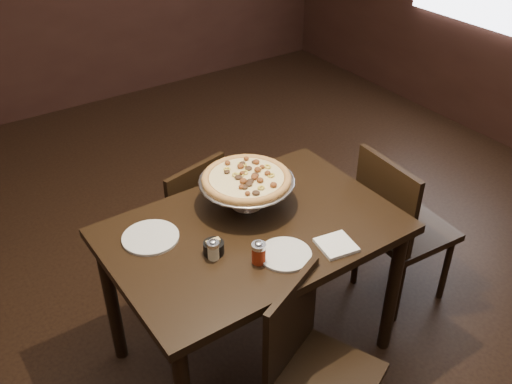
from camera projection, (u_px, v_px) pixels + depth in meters
room at (274, 109)px, 2.19m from camera, size 6.04×7.04×2.84m
dining_table at (253, 246)px, 2.61m from camera, size 1.30×0.88×0.81m
pizza_stand at (246, 179)px, 2.60m from camera, size 0.45×0.45×0.18m
parmesan_shaker at (213, 250)px, 2.35m from camera, size 0.05×0.05×0.09m
pepper_flake_shaker at (259, 253)px, 2.32m from camera, size 0.06×0.06×0.11m
packet_caddy at (214, 247)px, 2.38m from camera, size 0.09×0.09×0.07m
napkin_stack at (336, 245)px, 2.43m from camera, size 0.17×0.17×0.02m
plate_left at (151, 237)px, 2.48m from camera, size 0.25×0.25×0.01m
plate_near at (285, 254)px, 2.38m from camera, size 0.22×0.22×0.01m
serving_spatula at (280, 192)px, 2.52m from camera, size 0.14×0.14×0.02m
chair_far at (185, 218)px, 3.18m from camera, size 0.48×0.48×0.85m
chair_near at (313, 362)px, 2.35m from camera, size 0.52×0.52×0.84m
chair_side at (398, 224)px, 3.06m from camera, size 0.46×0.46×0.93m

